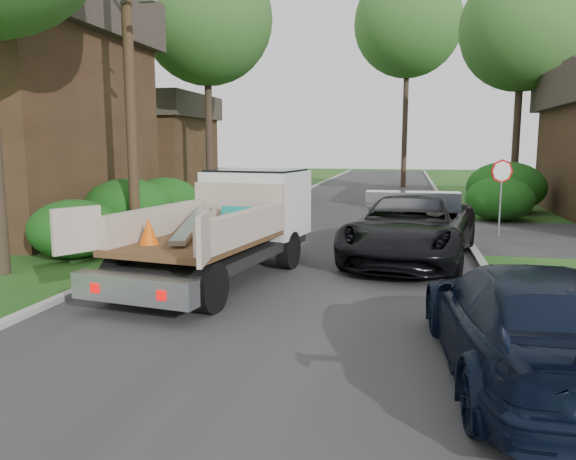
% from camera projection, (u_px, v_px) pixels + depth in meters
% --- Properties ---
extents(ground, '(120.00, 120.00, 0.00)m').
position_uv_depth(ground, '(281.00, 302.00, 10.54)').
color(ground, '#154614').
rests_on(ground, ground).
extents(road, '(8.00, 90.00, 0.02)m').
position_uv_depth(road, '(342.00, 227.00, 20.21)').
color(road, '#28282B').
rests_on(road, ground).
extents(curb_left, '(0.20, 90.00, 0.12)m').
position_uv_depth(curb_left, '(233.00, 222.00, 21.04)').
color(curb_left, '#9E9E99').
rests_on(curb_left, ground).
extents(curb_right, '(0.20, 90.00, 0.12)m').
position_uv_depth(curb_right, '(460.00, 229.00, 19.37)').
color(curb_right, '#9E9E99').
rests_on(curb_right, ground).
extents(stop_sign, '(0.71, 0.32, 2.48)m').
position_uv_depth(stop_sign, '(501.00, 181.00, 17.92)').
color(stop_sign, slate).
rests_on(stop_sign, ground).
extents(utility_pole, '(2.42, 1.25, 10.00)m').
position_uv_depth(utility_pole, '(129.00, 64.00, 15.70)').
color(utility_pole, '#382619').
rests_on(utility_pole, ground).
extents(house_left_far, '(7.56, 7.56, 6.00)m').
position_uv_depth(house_left_far, '(144.00, 143.00, 34.12)').
color(house_left_far, '#372316').
rests_on(house_left_far, ground).
extents(hedge_left_a, '(2.34, 2.34, 1.53)m').
position_uv_depth(hedge_left_a, '(74.00, 229.00, 14.60)').
color(hedge_left_a, '#124710').
rests_on(hedge_left_a, ground).
extents(hedge_left_b, '(2.86, 2.86, 1.87)m').
position_uv_depth(hedge_left_b, '(128.00, 208.00, 18.02)').
color(hedge_left_b, '#124710').
rests_on(hedge_left_b, ground).
extents(hedge_left_c, '(2.60, 2.60, 1.70)m').
position_uv_depth(hedge_left_c, '(165.00, 200.00, 21.48)').
color(hedge_left_c, '#124710').
rests_on(hedge_left_c, ground).
extents(hedge_right_a, '(2.60, 2.60, 1.70)m').
position_uv_depth(hedge_right_a, '(500.00, 199.00, 21.80)').
color(hedge_right_a, '#124710').
rests_on(hedge_right_a, ground).
extents(hedge_right_b, '(3.38, 3.38, 2.21)m').
position_uv_depth(hedge_right_b, '(506.00, 187.00, 24.52)').
color(hedge_right_b, '#124710').
rests_on(hedge_right_b, ground).
extents(tree_left_far, '(6.40, 6.40, 12.20)m').
position_uv_depth(tree_left_far, '(207.00, 19.00, 27.17)').
color(tree_left_far, '#2D2119').
rests_on(tree_left_far, ground).
extents(tree_right_far, '(6.00, 6.00, 11.50)m').
position_uv_depth(tree_right_far, '(523.00, 29.00, 27.08)').
color(tree_right_far, '#2D2119').
rests_on(tree_right_far, ground).
extents(tree_left_back, '(6.00, 6.00, 12.00)m').
position_uv_depth(tree_left_back, '(35.00, 6.00, 24.63)').
color(tree_left_back, '#2D2119').
rests_on(tree_left_back, ground).
extents(tree_center_far, '(7.20, 7.20, 14.60)m').
position_uv_depth(tree_center_far, '(408.00, 23.00, 37.50)').
color(tree_center_far, '#2D2119').
rests_on(tree_center_far, ground).
extents(flatbed_truck, '(3.50, 6.49, 2.34)m').
position_uv_depth(flatbed_truck, '(236.00, 218.00, 12.76)').
color(flatbed_truck, black).
rests_on(flatbed_truck, ground).
extents(black_pickup, '(3.78, 6.47, 1.69)m').
position_uv_depth(black_pickup, '(412.00, 228.00, 14.28)').
color(black_pickup, black).
rests_on(black_pickup, ground).
extents(navy_suv, '(2.46, 5.27, 1.49)m').
position_uv_depth(navy_suv, '(528.00, 323.00, 6.95)').
color(navy_suv, black).
rests_on(navy_suv, ground).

